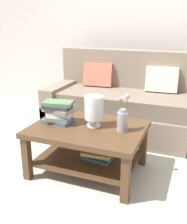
{
  "coord_description": "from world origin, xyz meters",
  "views": [
    {
      "loc": [
        0.94,
        -2.5,
        1.45
      ],
      "look_at": [
        -0.01,
        -0.14,
        0.58
      ],
      "focal_mm": 43.54,
      "sensor_mm": 36.0,
      "label": 1
    }
  ],
  "objects_px": {
    "book_stack_main": "(59,112)",
    "coffee_table": "(89,140)",
    "glass_hurricane_vase": "(94,109)",
    "flower_pitcher": "(123,118)",
    "couch": "(127,106)"
  },
  "relations": [
    {
      "from": "coffee_table",
      "to": "book_stack_main",
      "type": "height_order",
      "value": "book_stack_main"
    },
    {
      "from": "book_stack_main",
      "to": "couch",
      "type": "bearing_deg",
      "value": 71.23
    },
    {
      "from": "glass_hurricane_vase",
      "to": "flower_pitcher",
      "type": "bearing_deg",
      "value": -2.95
    },
    {
      "from": "couch",
      "to": "book_stack_main",
      "type": "height_order",
      "value": "couch"
    },
    {
      "from": "book_stack_main",
      "to": "glass_hurricane_vase",
      "type": "height_order",
      "value": "glass_hurricane_vase"
    },
    {
      "from": "coffee_table",
      "to": "flower_pitcher",
      "type": "height_order",
      "value": "flower_pitcher"
    },
    {
      "from": "coffee_table",
      "to": "glass_hurricane_vase",
      "type": "bearing_deg",
      "value": 40.19
    },
    {
      "from": "book_stack_main",
      "to": "coffee_table",
      "type": "bearing_deg",
      "value": 0.03
    },
    {
      "from": "book_stack_main",
      "to": "flower_pitcher",
      "type": "height_order",
      "value": "flower_pitcher"
    },
    {
      "from": "coffee_table",
      "to": "glass_hurricane_vase",
      "type": "relative_size",
      "value": 3.59
    },
    {
      "from": "couch",
      "to": "flower_pitcher",
      "type": "xyz_separation_m",
      "value": [
        0.26,
        -1.12,
        0.24
      ]
    },
    {
      "from": "flower_pitcher",
      "to": "glass_hurricane_vase",
      "type": "bearing_deg",
      "value": 177.05
    },
    {
      "from": "coffee_table",
      "to": "glass_hurricane_vase",
      "type": "xyz_separation_m",
      "value": [
        0.04,
        0.04,
        0.32
      ]
    },
    {
      "from": "glass_hurricane_vase",
      "to": "flower_pitcher",
      "type": "distance_m",
      "value": 0.29
    },
    {
      "from": "couch",
      "to": "glass_hurricane_vase",
      "type": "relative_size",
      "value": 6.91
    }
  ]
}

